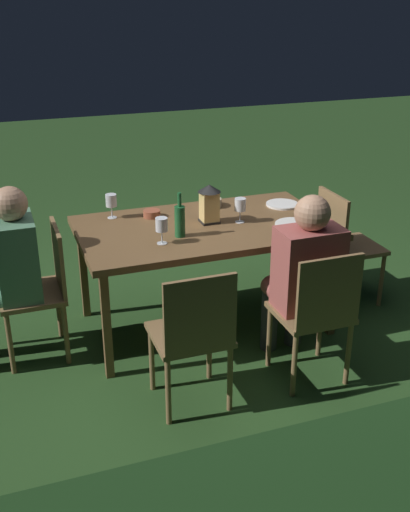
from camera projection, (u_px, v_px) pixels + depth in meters
name	position (u px, v px, depth m)	size (l,w,h in m)	color
ground_plane	(205.00, 324.00, 4.46)	(16.00, 16.00, 0.00)	#26471E
dining_table	(205.00, 233.00, 4.18)	(1.69, 0.97, 0.76)	brown
chair_side_right_b	(193.00, 333.00, 3.39)	(0.42, 0.40, 0.87)	brown
chair_head_far	(42.00, 285.00, 3.93)	(0.40, 0.42, 0.87)	brown
person_in_green	(7.00, 268.00, 3.81)	(0.48, 0.38, 1.15)	#4C7A5B
chair_side_right_a	(317.00, 311.00, 3.63)	(0.42, 0.40, 0.87)	brown
person_in_rust	(303.00, 274.00, 3.74)	(0.38, 0.47, 1.15)	#9E4C47
chair_head_near	(344.00, 242.00, 4.61)	(0.40, 0.42, 0.87)	brown
lantern_centerpiece	(209.00, 202.00, 4.15)	(0.15, 0.15, 0.27)	black
green_bottle_on_table	(180.00, 220.00, 3.93)	(0.07, 0.07, 0.29)	#1E5B2D
wine_glass_a	(111.00, 202.00, 4.24)	(0.08, 0.08, 0.17)	silver
wine_glass_b	(240.00, 206.00, 4.16)	(0.08, 0.08, 0.17)	silver
wine_glass_c	(162.00, 226.00, 3.81)	(0.08, 0.08, 0.17)	silver
plate_a	(294.00, 225.00, 4.14)	(0.26, 0.26, 0.01)	white
plate_b	(282.00, 204.00, 4.53)	(0.24, 0.24, 0.01)	white
bowl_olives	(152.00, 213.00, 4.30)	(0.12, 0.12, 0.05)	#9E5138
bowl_bread	(211.00, 202.00, 4.50)	(0.15, 0.15, 0.06)	#BCAD8E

